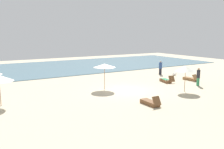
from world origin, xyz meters
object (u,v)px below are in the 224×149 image
umbrella_3 (104,66)px  person_0 (160,68)px  dog (174,74)px  lounger_2 (150,103)px  lounger_1 (191,79)px  lounger_0 (166,80)px  person_1 (198,77)px  umbrella_0 (186,68)px

umbrella_3 → person_0: bearing=18.7°
person_0 → dog: person_0 is taller
lounger_2 → person_0: (9.03, 9.03, 0.66)m
umbrella_3 → lounger_1: (9.77, -1.16, -1.95)m
lounger_2 → dog: bearing=37.5°
dog → lounger_1: bearing=-102.6°
lounger_0 → person_0: size_ratio=1.04×
lounger_1 → person_1: bearing=-124.5°
lounger_0 → lounger_1: size_ratio=1.02×
umbrella_3 → umbrella_0: bearing=-38.6°
lounger_2 → dog: size_ratio=2.54×
lounger_1 → person_1: 2.71m
umbrella_0 → umbrella_3: bearing=141.4°
lounger_1 → person_1: size_ratio=1.00×
person_0 → dog: bearing=-53.1°
umbrella_3 → lounger_0: (6.83, -0.58, -1.94)m
umbrella_3 → person_0: umbrella_3 is taller
umbrella_0 → lounger_1: umbrella_0 is taller
person_0 → person_1: person_1 is taller
person_0 → umbrella_3: bearing=-161.3°
umbrella_0 → umbrella_3: size_ratio=0.98×
lounger_1 → dog: size_ratio=2.66×
lounger_1 → lounger_2: 10.45m
umbrella_0 → lounger_1: bearing=35.8°
person_0 → person_1: (-1.16, -6.52, 0.03)m
person_0 → lounger_0: bearing=-124.8°
umbrella_3 → person_0: (9.45, 3.20, -1.28)m
lounger_0 → lounger_1: bearing=-11.3°
lounger_1 → lounger_2: size_ratio=1.04×
umbrella_0 → person_0: (4.04, 7.51, -1.17)m
umbrella_0 → dog: umbrella_0 is taller
lounger_1 → person_0: bearing=94.2°
umbrella_3 → lounger_0: size_ratio=1.31×
lounger_2 → dog: 12.64m
dog → umbrella_0: bearing=-129.2°
umbrella_0 → lounger_2: 5.52m
lounger_0 → lounger_2: 8.28m
lounger_0 → person_0: 4.64m
lounger_2 → person_1: size_ratio=0.96×
lounger_1 → umbrella_3: bearing=173.2°
lounger_2 → person_1: bearing=17.7°
lounger_0 → dog: size_ratio=2.70×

